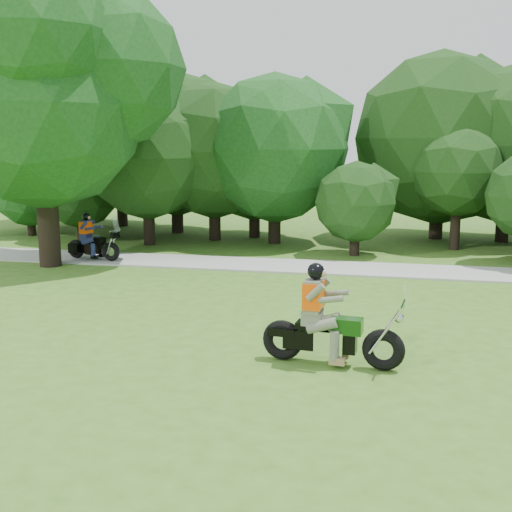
# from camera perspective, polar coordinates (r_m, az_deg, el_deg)

# --- Properties ---
(ground) EXTENTS (100.00, 100.00, 0.00)m
(ground) POSITION_cam_1_polar(r_m,az_deg,el_deg) (12.50, 10.28, -8.42)
(ground) COLOR #3B641C
(ground) RESTS_ON ground
(walkway) EXTENTS (60.00, 2.20, 0.06)m
(walkway) POSITION_cam_1_polar(r_m,az_deg,el_deg) (20.24, 11.25, -1.23)
(walkway) COLOR gray
(walkway) RESTS_ON ground
(tree_line) EXTENTS (40.23, 12.31, 7.75)m
(tree_line) POSITION_cam_1_polar(r_m,az_deg,el_deg) (26.29, 12.65, 9.16)
(tree_line) COLOR black
(tree_line) RESTS_ON ground
(big_tree_west) EXTENTS (8.64, 6.56, 9.96)m
(big_tree_west) POSITION_cam_1_polar(r_m,az_deg,el_deg) (21.74, -18.22, 14.41)
(big_tree_west) COLOR black
(big_tree_west) RESTS_ON ground
(chopper_motorcycle) EXTENTS (2.58, 0.75, 1.84)m
(chopper_motorcycle) POSITION_cam_1_polar(r_m,az_deg,el_deg) (11.54, 6.16, -6.35)
(chopper_motorcycle) COLOR black
(chopper_motorcycle) RESTS_ON ground
(touring_motorcycle) EXTENTS (2.04, 0.84, 1.56)m
(touring_motorcycle) POSITION_cam_1_polar(r_m,az_deg,el_deg) (22.11, -14.54, 1.16)
(touring_motorcycle) COLOR black
(touring_motorcycle) RESTS_ON walkway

